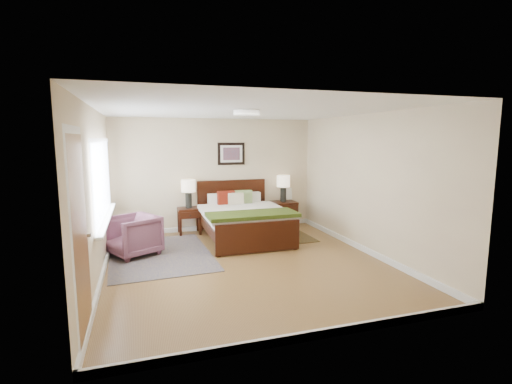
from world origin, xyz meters
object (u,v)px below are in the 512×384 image
bed (243,215)px  rug_persian (160,255)px  armchair (133,236)px  lamp_left (188,189)px  lamp_right (283,184)px  nightstand_left (189,214)px  nightstand_right (283,211)px

bed → rug_persian: size_ratio=0.85×
armchair → lamp_left: bearing=108.0°
lamp_right → rug_persian: 3.36m
lamp_right → rug_persian: lamp_right is taller
nightstand_left → lamp_left: size_ratio=0.93×
armchair → rug_persian: (0.45, -0.12, -0.35)m
nightstand_right → lamp_right: lamp_right is taller
nightstand_right → lamp_right: size_ratio=0.98×
nightstand_right → rug_persian: 3.21m
nightstand_left → rug_persian: bearing=-117.2°
nightstand_left → lamp_right: 2.27m
armchair → bed: bearing=72.9°
nightstand_left → rug_persian: (-0.69, -1.35, -0.44)m
rug_persian → lamp_left: bearing=60.3°
nightstand_right → lamp_left: lamp_left is taller
bed → armchair: bed is taller
lamp_left → lamp_right: 2.20m
bed → lamp_right: bearing=33.2°
bed → nightstand_right: size_ratio=3.42×
nightstand_left → rug_persian: 1.58m
lamp_right → rug_persian: size_ratio=0.25×
bed → armchair: size_ratio=2.60×
nightstand_left → armchair: 1.68m
nightstand_left → lamp_left: 0.54m
bed → lamp_left: lamp_left is taller
rug_persian → bed: bearing=16.3°
lamp_right → armchair: size_ratio=0.77×
bed → nightstand_right: 1.42m
bed → lamp_right: lamp_right is taller
armchair → rug_persian: size_ratio=0.33×
nightstand_right → lamp_left: 2.28m
nightstand_left → lamp_right: size_ratio=0.93×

